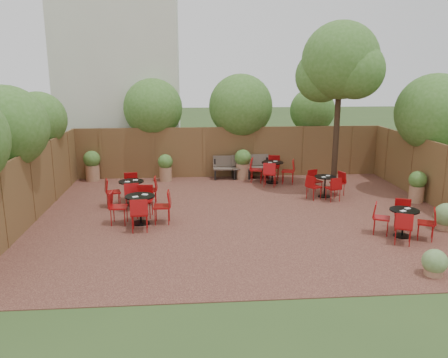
{
  "coord_description": "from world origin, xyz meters",
  "views": [
    {
      "loc": [
        -1.64,
        -12.43,
        4.14
      ],
      "look_at": [
        -0.59,
        0.5,
        1.0
      ],
      "focal_mm": 35.93,
      "sensor_mm": 36.0,
      "label": 1
    }
  ],
  "objects": [
    {
      "name": "overhang_foliage",
      "position": [
        -1.18,
        2.62,
        2.71
      ],
      "size": [
        15.8,
        10.57,
        2.6
      ],
      "color": "#3A6621",
      "rests_on": "ground"
    },
    {
      "name": "ground",
      "position": [
        0.0,
        0.0,
        0.0
      ],
      "size": [
        80.0,
        80.0,
        0.0
      ],
      "primitive_type": "plane",
      "color": "#354F23",
      "rests_on": "ground"
    },
    {
      "name": "fence_right",
      "position": [
        6.0,
        0.0,
        1.0
      ],
      "size": [
        0.08,
        10.0,
        2.0
      ],
      "primitive_type": "cube",
      "color": "brown",
      "rests_on": "ground"
    },
    {
      "name": "courtyard_tree",
      "position": [
        3.51,
        2.71,
        4.29
      ],
      "size": [
        2.76,
        2.66,
        5.76
      ],
      "rotation": [
        0.0,
        0.0,
        -0.31
      ],
      "color": "black",
      "rests_on": "courtyard_paving"
    },
    {
      "name": "neighbour_building",
      "position": [
        -4.5,
        8.0,
        4.0
      ],
      "size": [
        5.0,
        4.0,
        8.0
      ],
      "primitive_type": "cube",
      "color": "beige",
      "rests_on": "ground"
    },
    {
      "name": "planters",
      "position": [
        -0.83,
        3.84,
        0.62
      ],
      "size": [
        11.56,
        4.4,
        1.16
      ],
      "color": "#95674A",
      "rests_on": "courtyard_paving"
    },
    {
      "name": "fence_back",
      "position": [
        0.0,
        5.0,
        1.0
      ],
      "size": [
        12.0,
        0.08,
        2.0
      ],
      "primitive_type": "cube",
      "color": "brown",
      "rests_on": "ground"
    },
    {
      "name": "bistro_tables",
      "position": [
        0.02,
        0.98,
        0.47
      ],
      "size": [
        8.77,
        7.45,
        0.92
      ],
      "color": "black",
      "rests_on": "courtyard_paving"
    },
    {
      "name": "courtyard_paving",
      "position": [
        0.0,
        0.0,
        0.01
      ],
      "size": [
        12.0,
        10.0,
        0.02
      ],
      "primitive_type": "cube",
      "color": "#3D1D19",
      "rests_on": "ground"
    },
    {
      "name": "fence_left",
      "position": [
        -6.0,
        0.0,
        1.0
      ],
      "size": [
        0.08,
        10.0,
        2.0
      ],
      "primitive_type": "cube",
      "color": "brown",
      "rests_on": "ground"
    },
    {
      "name": "park_bench_right",
      "position": [
        0.79,
        4.63,
        0.49
      ],
      "size": [
        1.53,
        0.63,
        0.92
      ],
      "rotation": [
        0.0,
        0.0,
        0.1
      ],
      "color": "brown",
      "rests_on": "courtyard_paving"
    },
    {
      "name": "park_bench_left",
      "position": [
        0.05,
        4.62,
        0.48
      ],
      "size": [
        1.46,
        0.5,
        0.89
      ],
      "rotation": [
        0.0,
        0.0,
        -0.03
      ],
      "color": "brown",
      "rests_on": "courtyard_paving"
    }
  ]
}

